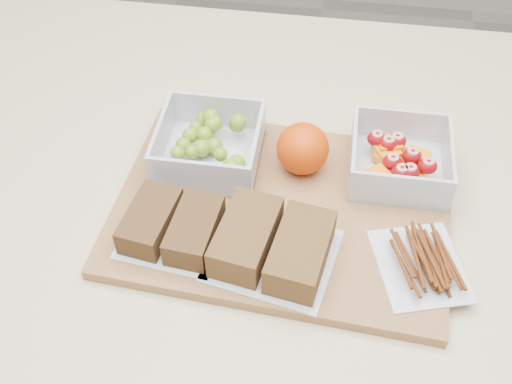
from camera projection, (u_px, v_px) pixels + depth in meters
counter at (259, 367)px, 1.17m from camera, size 1.20×0.90×0.90m
cutting_board at (282, 210)px, 0.82m from camera, size 0.44×0.33×0.02m
grape_container at (211, 145)px, 0.85m from camera, size 0.13×0.13×0.06m
fruit_container at (399, 160)px, 0.84m from camera, size 0.13×0.13×0.05m
orange at (303, 149)px, 0.83m from camera, size 0.07×0.07×0.07m
sandwich_bag_left at (172, 226)px, 0.77m from camera, size 0.13×0.12×0.04m
sandwich_bag_center at (273, 245)px, 0.75m from camera, size 0.17×0.15×0.04m
pretzel_bag at (422, 260)px, 0.74m from camera, size 0.13×0.14×0.03m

